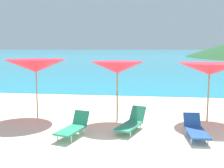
% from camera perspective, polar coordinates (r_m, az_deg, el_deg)
% --- Properties ---
extents(ground_plane, '(50.00, 100.00, 0.30)m').
position_cam_1_polar(ground_plane, '(16.05, 9.47, -2.42)').
color(ground_plane, beige).
extents(ocean_water, '(650.00, 440.00, 0.02)m').
position_cam_1_polar(ocean_water, '(234.55, 7.84, 7.04)').
color(ocean_water, teal).
rests_on(ocean_water, ground_plane).
extents(umbrella_3, '(2.35, 2.35, 2.25)m').
position_cam_1_polar(umbrella_3, '(10.26, -16.18, 3.79)').
color(umbrella_3, '#9E7F59').
rests_on(umbrella_3, ground_plane).
extents(umbrella_4, '(2.04, 2.04, 2.19)m').
position_cam_1_polar(umbrella_4, '(9.40, 1.15, 3.59)').
color(umbrella_4, '#9E7F59').
rests_on(umbrella_4, ground_plane).
extents(umbrella_5, '(2.38, 2.38, 2.14)m').
position_cam_1_polar(umbrella_5, '(10.03, 20.37, 3.06)').
color(umbrella_5, '#9E7F59').
rests_on(umbrella_5, ground_plane).
extents(lounge_chair_5, '(0.99, 1.64, 0.69)m').
position_cam_1_polar(lounge_chair_5, '(8.64, 4.26, -8.25)').
color(lounge_chair_5, '#268C66').
rests_on(lounge_chair_5, ground_plane).
extents(lounge_chair_10, '(0.60, 1.41, 0.64)m').
position_cam_1_polar(lounge_chair_10, '(8.30, 17.61, -9.26)').
color(lounge_chair_10, '#1E478C').
rests_on(lounge_chair_10, ground_plane).
extents(lounge_chair_12, '(0.84, 1.40, 0.69)m').
position_cam_1_polar(lounge_chair_12, '(8.13, -8.33, -9.12)').
color(lounge_chair_12, '#268C66').
rests_on(lounge_chair_12, ground_plane).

